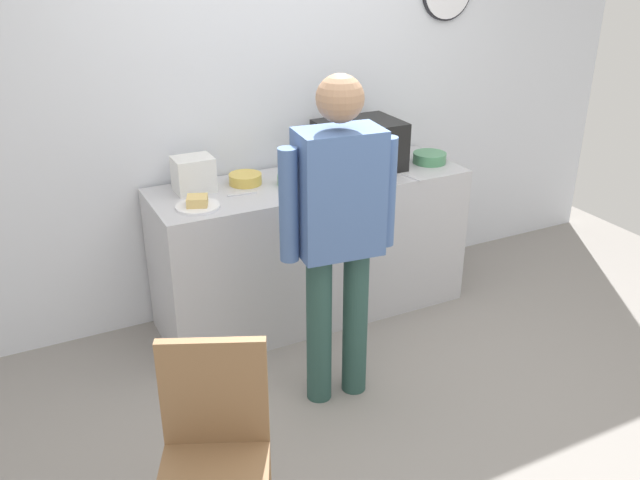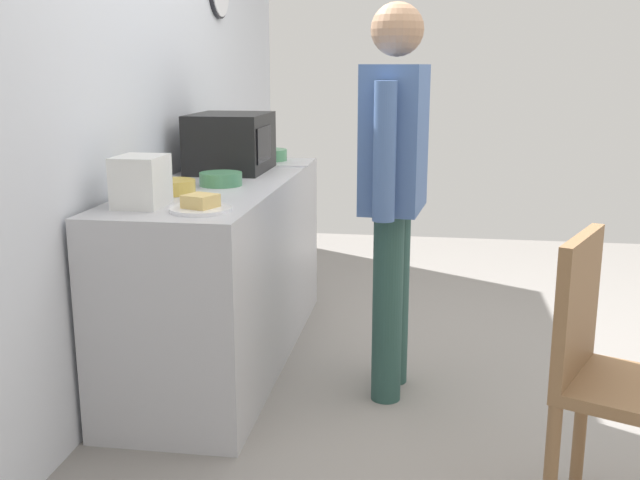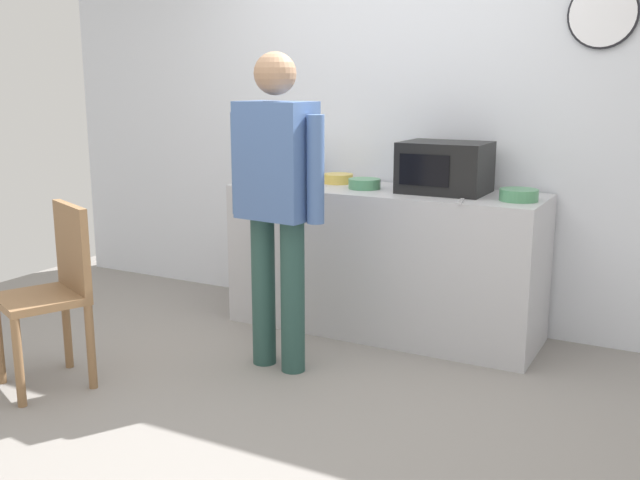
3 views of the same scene
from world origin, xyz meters
The scene contains 13 objects.
ground_plane centered at (0.00, 0.00, 0.00)m, with size 6.00×6.00×0.00m, color gray.
back_wall centered at (0.01, 1.60, 1.30)m, with size 5.40×0.13×2.60m.
kitchen_counter centered at (0.10, 1.22, 0.45)m, with size 1.93×0.62×0.90m, color #B7B7BC.
microwave centered at (0.46, 1.27, 1.05)m, with size 0.50×0.39×0.30m.
sandwich_plate centered at (-0.65, 1.09, 0.92)m, with size 0.24×0.24×0.07m.
salad_bowl centered at (0.92, 1.17, 0.94)m, with size 0.21×0.21×0.07m, color #4C8E60.
cereal_bowl centered at (-0.28, 1.33, 0.93)m, with size 0.19×0.19×0.06m, color gold.
mixing_bowl centered at (-0.03, 1.19, 0.93)m, with size 0.20×0.20×0.06m, color #4C8E60.
toaster centered at (-0.58, 1.35, 1.00)m, with size 0.22×0.18×0.20m, color silver.
fork_utensil centered at (-0.36, 1.17, 0.91)m, with size 0.17×0.02×0.01m, color silver.
spoon_utensil centered at (0.65, 0.98, 0.91)m, with size 0.17×0.02×0.01m, color silver.
person_standing centered at (-0.17, 0.38, 0.99)m, with size 0.59×0.28×1.70m.
wooden_chair centered at (-1.07, -0.34, 0.52)m, with size 0.53×0.53×0.94m.
Camera 1 is at (-1.60, -2.27, 2.28)m, focal length 38.35 mm.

